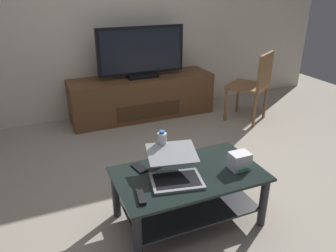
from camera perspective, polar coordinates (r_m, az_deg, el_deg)
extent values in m
plane|color=#9E9384|center=(2.81, 2.21, -11.81)|extent=(7.68, 7.68, 0.00)
cube|color=beige|center=(4.30, -10.36, 20.33)|extent=(6.40, 0.12, 2.80)
cube|color=black|center=(2.33, 3.69, -8.41)|extent=(1.04, 0.61, 0.02)
cube|color=#2D2D33|center=(2.48, 3.53, -13.43)|extent=(0.92, 0.54, 0.02)
cylinder|color=#2D2D33|center=(2.12, -5.35, -19.21)|extent=(0.06, 0.06, 0.39)
cylinder|color=#2D2D33|center=(2.50, 16.34, -12.68)|extent=(0.06, 0.06, 0.39)
cylinder|color=#2D2D33|center=(2.51, -9.08, -11.66)|extent=(0.06, 0.06, 0.39)
cylinder|color=#2D2D33|center=(2.83, 9.91, -7.23)|extent=(0.06, 0.06, 0.39)
cube|color=brown|center=(4.29, -4.52, 5.14)|extent=(1.85, 0.51, 0.53)
cube|color=#432A18|center=(4.10, -3.29, 2.65)|extent=(0.83, 0.01, 0.19)
cube|color=black|center=(4.19, -4.56, 8.83)|extent=(0.39, 0.20, 0.05)
cube|color=black|center=(4.12, -4.70, 13.05)|extent=(1.11, 0.04, 0.58)
cube|color=black|center=(4.10, -4.60, 13.00)|extent=(1.03, 0.01, 0.52)
cube|color=brown|center=(4.24, 13.72, 6.76)|extent=(0.61, 0.61, 0.04)
cube|color=brown|center=(4.12, 16.62, 9.12)|extent=(0.37, 0.26, 0.44)
cylinder|color=brown|center=(4.54, 12.09, 4.99)|extent=(0.04, 0.04, 0.42)
cylinder|color=brown|center=(4.21, 10.06, 3.64)|extent=(0.04, 0.04, 0.42)
cylinder|color=brown|center=(4.42, 16.62, 4.00)|extent=(0.04, 0.04, 0.42)
cylinder|color=brown|center=(4.08, 14.90, 2.54)|extent=(0.04, 0.04, 0.42)
cube|color=gray|center=(2.22, 1.50, -9.57)|extent=(0.39, 0.31, 0.02)
cube|color=black|center=(2.22, 1.50, -9.35)|extent=(0.33, 0.25, 0.00)
cube|color=gray|center=(2.28, 0.68, -4.75)|extent=(0.39, 0.31, 0.06)
cube|color=teal|center=(2.28, 0.70, -4.81)|extent=(0.35, 0.27, 0.05)
cube|color=silver|center=(2.40, 12.40, -5.96)|extent=(0.14, 0.11, 0.12)
cube|color=#19D84C|center=(2.38, 13.10, -7.41)|extent=(0.09, 0.00, 0.01)
cylinder|color=silver|center=(2.38, -1.05, -3.97)|extent=(0.07, 0.07, 0.24)
cylinder|color=blue|center=(2.32, -1.07, -1.08)|extent=(0.04, 0.04, 0.02)
cube|color=black|center=(2.38, -5.00, -7.29)|extent=(0.10, 0.15, 0.01)
cube|color=black|center=(2.08, -4.74, -12.19)|extent=(0.07, 0.17, 0.02)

